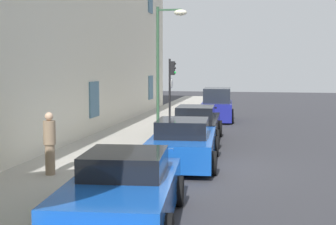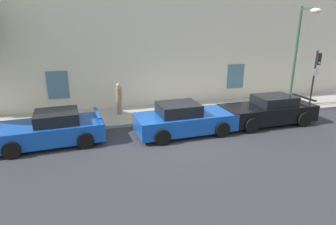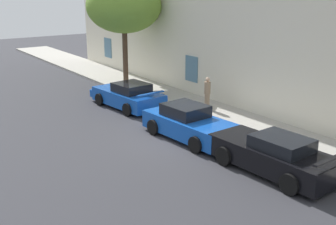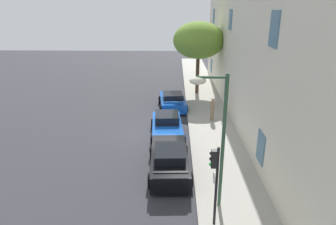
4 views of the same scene
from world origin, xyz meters
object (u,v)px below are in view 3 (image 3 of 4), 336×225
Objects in this scene: sportscar_yellow_flank at (193,125)px; tree_near_kerb at (124,6)px; pedestrian_admiring at (207,93)px; sportscar_red_lead at (127,96)px; sportscar_white_middle at (268,154)px.

sportscar_yellow_flank is 11.40m from tree_near_kerb.
sportscar_yellow_flank is 2.94× the size of pedestrian_admiring.
sportscar_yellow_flank is (6.04, -0.24, 0.02)m from sportscar_red_lead.
sportscar_red_lead is at bearing -137.93° from pedestrian_admiring.
sportscar_yellow_flank is at bearing -48.43° from pedestrian_admiring.
sportscar_white_middle is 7.43m from pedestrian_admiring.
tree_near_kerb reaches higher than sportscar_yellow_flank.
tree_near_kerb is (-10.18, 2.56, 4.45)m from sportscar_yellow_flank.
sportscar_white_middle is (4.00, 0.22, 0.00)m from sportscar_yellow_flank.
pedestrian_admiring is at bearing 4.72° from tree_near_kerb.
sportscar_yellow_flank is 4.25m from pedestrian_admiring.
sportscar_yellow_flank is 0.96× the size of sportscar_white_middle.
tree_near_kerb is 3.94× the size of pedestrian_admiring.
sportscar_yellow_flank is 4.01m from sportscar_white_middle.
sportscar_red_lead is 6.05m from sportscar_yellow_flank.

